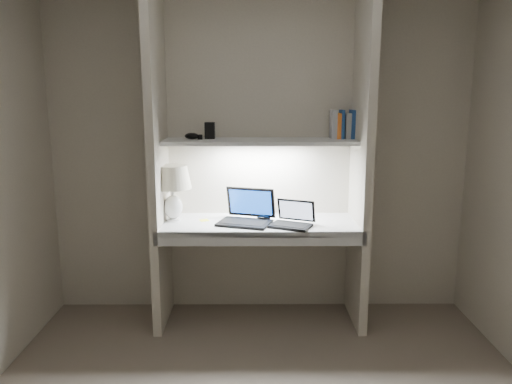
{
  "coord_description": "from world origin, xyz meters",
  "views": [
    {
      "loc": [
        -0.05,
        -2.32,
        1.71
      ],
      "look_at": [
        -0.03,
        1.05,
        1.03
      ],
      "focal_mm": 35.0,
      "sensor_mm": 36.0,
      "label": 1
    }
  ],
  "objects_px": {
    "speaker": "(266,206)",
    "laptop_netbook": "(293,220)",
    "book_row": "(344,125)",
    "table_lamp": "(172,184)",
    "laptop_main": "(247,215)"
  },
  "relations": [
    {
      "from": "speaker",
      "to": "book_row",
      "type": "relative_size",
      "value": 0.62
    },
    {
      "from": "laptop_main",
      "to": "book_row",
      "type": "relative_size",
      "value": 2.09
    },
    {
      "from": "table_lamp",
      "to": "laptop_main",
      "type": "bearing_deg",
      "value": -5.84
    },
    {
      "from": "laptop_main",
      "to": "laptop_netbook",
      "type": "height_order",
      "value": "laptop_main"
    },
    {
      "from": "laptop_main",
      "to": "book_row",
      "type": "height_order",
      "value": "book_row"
    },
    {
      "from": "table_lamp",
      "to": "laptop_netbook",
      "type": "distance_m",
      "value": 0.92
    },
    {
      "from": "speaker",
      "to": "laptop_netbook",
      "type": "bearing_deg",
      "value": -54.6
    },
    {
      "from": "laptop_main",
      "to": "book_row",
      "type": "bearing_deg",
      "value": 32.61
    },
    {
      "from": "laptop_main",
      "to": "laptop_netbook",
      "type": "xyz_separation_m",
      "value": [
        0.33,
        -0.1,
        -0.01
      ]
    },
    {
      "from": "laptop_netbook",
      "to": "speaker",
      "type": "relative_size",
      "value": 2.68
    },
    {
      "from": "laptop_netbook",
      "to": "table_lamp",
      "type": "bearing_deg",
      "value": -165.94
    },
    {
      "from": "table_lamp",
      "to": "laptop_netbook",
      "type": "height_order",
      "value": "table_lamp"
    },
    {
      "from": "laptop_main",
      "to": "speaker",
      "type": "relative_size",
      "value": 3.37
    },
    {
      "from": "laptop_netbook",
      "to": "book_row",
      "type": "relative_size",
      "value": 1.66
    },
    {
      "from": "table_lamp",
      "to": "book_row",
      "type": "height_order",
      "value": "book_row"
    }
  ]
}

